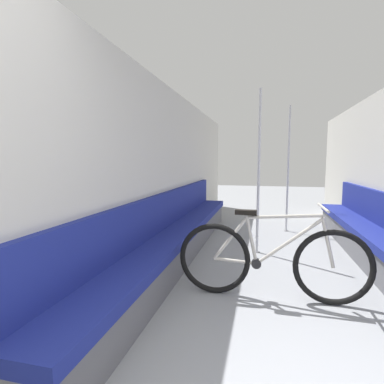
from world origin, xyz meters
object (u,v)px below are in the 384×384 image
at_px(grab_pole_far, 259,174).
at_px(grab_pole_near, 288,171).
at_px(bicycle, 271,261).
at_px(bench_seat_row_left, 177,238).

bearing_deg(grab_pole_far, grab_pole_near, 71.03).
xyz_separation_m(bicycle, grab_pole_far, (-0.16, 1.44, 0.74)).
height_order(bicycle, grab_pole_far, grab_pole_far).
bearing_deg(bicycle, grab_pole_far, 81.54).
bearing_deg(grab_pole_near, bicycle, -96.69).
relative_size(bicycle, grab_pole_near, 0.78).
height_order(bench_seat_row_left, grab_pole_far, grab_pole_far).
distance_m(bicycle, grab_pole_far, 1.63).
xyz_separation_m(bench_seat_row_left, grab_pole_near, (1.51, 2.02, 0.82)).
bearing_deg(bench_seat_row_left, bicycle, -36.35).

